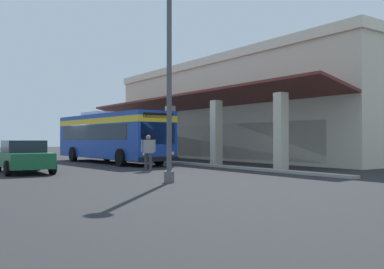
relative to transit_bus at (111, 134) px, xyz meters
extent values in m
plane|color=#262628|center=(-1.99, 7.32, -1.85)|extent=(120.00, 120.00, 0.00)
cube|color=#9E998E|center=(-0.23, 3.17, -1.79)|extent=(31.94, 0.50, 0.12)
cube|color=beige|center=(-0.23, 12.87, 1.69)|extent=(26.61, 10.53, 7.09)
cube|color=beige|center=(-0.23, 12.87, 5.53)|extent=(26.91, 10.83, 0.60)
cube|color=beige|center=(-10.88, 4.69, 0.10)|extent=(0.55, 0.55, 3.90)
cube|color=beige|center=(-5.56, 4.69, 0.10)|extent=(0.55, 0.55, 3.90)
cube|color=beige|center=(-0.23, 4.69, 0.10)|extent=(0.55, 0.55, 3.90)
cube|color=beige|center=(5.09, 4.69, 0.10)|extent=(0.55, 0.55, 3.90)
cube|color=beige|center=(10.41, 4.69, 0.10)|extent=(0.55, 0.55, 3.90)
cube|color=#5B1E19|center=(-0.23, 6.01, 2.40)|extent=(26.61, 3.16, 0.82)
cube|color=#19232D|center=(-0.23, 7.65, -0.45)|extent=(22.36, 0.08, 2.40)
cube|color=#193D9E|center=(0.05, 0.00, -0.13)|extent=(11.13, 3.21, 2.75)
cube|color=yellow|center=(0.05, 0.00, 0.80)|extent=(11.16, 3.23, 0.36)
cube|color=#19232D|center=(-0.25, -0.01, 0.10)|extent=(9.38, 3.13, 0.90)
cube|color=#19232D|center=(5.51, 0.33, 0.00)|extent=(0.20, 2.24, 1.20)
cube|color=black|center=(5.52, 0.33, 0.97)|extent=(0.18, 1.94, 0.28)
cube|color=black|center=(5.64, 0.34, -1.40)|extent=(0.35, 2.46, 0.24)
cube|color=silver|center=(5.51, 1.23, -1.10)|extent=(0.07, 0.24, 0.16)
cube|color=silver|center=(5.62, -0.55, -1.10)|extent=(0.07, 0.24, 0.16)
cube|color=silver|center=(-1.44, -0.09, 1.37)|extent=(2.50, 1.93, 0.24)
cylinder|color=black|center=(3.60, 1.50, -1.35)|extent=(1.00, 0.30, 1.00)
cylinder|color=black|center=(3.75, -1.05, -1.35)|extent=(1.00, 0.30, 1.00)
cylinder|color=black|center=(-3.10, 1.09, -1.35)|extent=(1.00, 0.30, 1.00)
cylinder|color=black|center=(-2.94, -1.46, -1.35)|extent=(1.00, 0.30, 1.00)
cube|color=#195933|center=(5.37, -6.59, -1.25)|extent=(4.49, 2.03, 0.66)
cube|color=#19232D|center=(5.17, -6.58, -0.65)|extent=(2.54, 1.71, 0.54)
cylinder|color=black|center=(6.91, -5.77, -1.53)|extent=(0.64, 0.22, 0.64)
cylinder|color=black|center=(6.82, -7.57, -1.53)|extent=(0.64, 0.22, 0.64)
cylinder|color=black|center=(3.92, -5.62, -1.53)|extent=(0.64, 0.22, 0.64)
cylinder|color=#38383D|center=(7.72, -1.37, -1.43)|extent=(0.16, 0.16, 0.86)
cylinder|color=#38383D|center=(7.51, -1.49, -1.43)|extent=(0.16, 0.16, 0.86)
cube|color=gray|center=(7.62, -1.43, -0.68)|extent=(0.34, 0.54, 0.64)
sphere|color=#8C664C|center=(7.62, -1.43, -0.24)|extent=(0.23, 0.23, 0.23)
cylinder|color=gray|center=(7.74, -1.15, -0.64)|extent=(0.09, 0.09, 0.58)
cylinder|color=gray|center=(7.49, -1.71, -0.64)|extent=(0.09, 0.09, 0.58)
cube|color=brown|center=(-3.37, 4.21, -1.59)|extent=(0.84, 0.84, 0.53)
cylinder|color=#332319|center=(-3.37, 4.21, -1.31)|extent=(0.72, 0.72, 0.02)
cylinder|color=brown|center=(-3.37, 4.21, -0.49)|extent=(0.16, 0.16, 1.67)
ellipsoid|color=#286B33|center=(-3.01, 4.19, 0.56)|extent=(0.72, 0.24, 0.18)
ellipsoid|color=#286B33|center=(-3.34, 4.75, 0.45)|extent=(0.27, 1.09, 0.16)
ellipsoid|color=#286B33|center=(-3.77, 4.50, 0.46)|extent=(0.92, 0.75, 0.18)
ellipsoid|color=#286B33|center=(-3.70, 3.80, 0.42)|extent=(0.82, 0.94, 0.16)
ellipsoid|color=#286B33|center=(-3.28, 3.86, 0.47)|extent=(0.39, 0.75, 0.16)
cylinder|color=#59595B|center=(12.81, -3.46, -1.65)|extent=(0.36, 0.36, 0.40)
cylinder|color=#4C4C51|center=(12.81, -3.46, 1.64)|extent=(0.18, 0.18, 6.98)
camera|label=1|loc=(25.44, -11.25, -0.33)|focal=39.50mm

